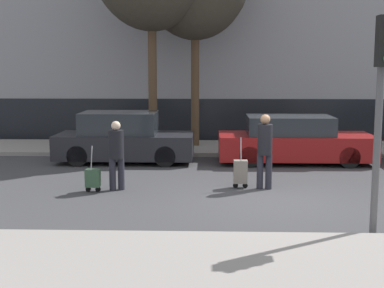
% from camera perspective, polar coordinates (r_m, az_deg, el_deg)
% --- Properties ---
extents(ground_plane, '(80.00, 80.00, 0.00)m').
position_cam_1_polar(ground_plane, '(11.45, 8.58, -6.06)').
color(ground_plane, '#38383A').
extents(sidewalk_near, '(28.00, 2.50, 0.12)m').
position_cam_1_polar(sidewalk_near, '(7.88, 11.80, -12.37)').
color(sidewalk_near, gray).
rests_on(sidewalk_near, ground_plane).
extents(sidewalk_far, '(28.00, 3.00, 0.12)m').
position_cam_1_polar(sidewalk_far, '(18.27, 6.05, -0.44)').
color(sidewalk_far, gray).
rests_on(sidewalk_far, ground_plane).
extents(building_facade, '(28.00, 2.49, 9.75)m').
position_cam_1_polar(building_facade, '(21.57, 5.58, 13.68)').
color(building_facade, gray).
rests_on(building_facade, ground_plane).
extents(parked_car_0, '(4.02, 1.72, 1.49)m').
position_cam_1_polar(parked_car_0, '(15.94, -7.31, 0.53)').
color(parked_car_0, black).
rests_on(parked_car_0, ground_plane).
extents(parked_car_1, '(4.47, 1.79, 1.38)m').
position_cam_1_polar(parked_car_1, '(15.97, 10.77, 0.34)').
color(parked_car_1, maroon).
rests_on(parked_car_1, ground_plane).
extents(pedestrian_left, '(0.34, 0.34, 1.59)m').
position_cam_1_polar(pedestrian_left, '(12.27, -8.07, -0.79)').
color(pedestrian_left, '#23232D').
rests_on(pedestrian_left, ground_plane).
extents(trolley_left, '(0.34, 0.29, 1.06)m').
position_cam_1_polar(trolley_left, '(12.28, -10.53, -3.61)').
color(trolley_left, '#335138').
rests_on(trolley_left, ground_plane).
extents(pedestrian_right, '(0.35, 0.34, 1.73)m').
position_cam_1_polar(pedestrian_right, '(12.37, 7.77, -0.30)').
color(pedestrian_right, '#23232D').
rests_on(pedestrian_right, ground_plane).
extents(trolley_right, '(0.34, 0.29, 1.20)m').
position_cam_1_polar(trolley_right, '(12.49, 5.19, -2.97)').
color(trolley_right, slate).
rests_on(trolley_right, ground_plane).
extents(traffic_light, '(0.28, 0.47, 3.61)m').
position_cam_1_polar(traffic_light, '(9.08, 19.67, 6.29)').
color(traffic_light, '#515154').
rests_on(traffic_light, ground_plane).
extents(parked_bicycle, '(1.77, 0.06, 0.96)m').
position_cam_1_polar(parked_bicycle, '(18.36, 8.13, 0.93)').
color(parked_bicycle, black).
rests_on(parked_bicycle, sidewalk_far).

